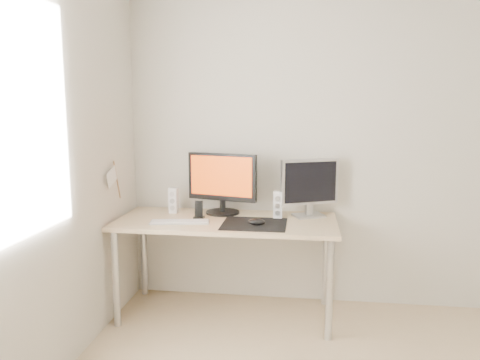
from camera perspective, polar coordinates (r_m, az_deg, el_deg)
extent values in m
plane|color=beige|center=(3.68, 13.72, 4.06)|extent=(3.50, 0.00, 3.50)
cube|color=black|center=(3.30, 1.75, -5.38)|extent=(0.45, 0.40, 0.00)
ellipsoid|color=black|center=(3.26, 2.05, -5.12)|extent=(0.12, 0.07, 0.04)
cube|color=#D1B587|center=(3.43, -1.69, -5.11)|extent=(1.60, 0.70, 0.03)
cylinder|color=silver|center=(3.47, -14.89, -11.55)|extent=(0.05, 0.05, 0.70)
cylinder|color=silver|center=(3.23, 10.87, -13.01)|extent=(0.05, 0.05, 0.70)
cylinder|color=silver|center=(3.98, -11.65, -8.74)|extent=(0.05, 0.05, 0.70)
cylinder|color=silver|center=(3.77, 10.42, -9.72)|extent=(0.05, 0.05, 0.70)
cylinder|color=black|center=(3.63, -2.11, -3.95)|extent=(0.32, 0.32, 0.02)
cylinder|color=black|center=(3.61, -2.12, -2.90)|extent=(0.05, 0.05, 0.12)
cube|color=black|center=(3.56, -2.19, 0.37)|extent=(0.54, 0.18, 0.36)
cube|color=#DE480B|center=(3.54, -2.35, 0.48)|extent=(0.49, 0.12, 0.30)
cube|color=silver|center=(3.56, 8.38, -4.31)|extent=(0.27, 0.24, 0.01)
cube|color=#ADADAF|center=(3.54, 8.40, -3.40)|extent=(0.06, 0.06, 0.10)
cube|color=#AEAEB1|center=(3.51, 8.48, -0.21)|extent=(0.43, 0.22, 0.34)
cube|color=black|center=(3.49, 8.63, -0.27)|extent=(0.37, 0.17, 0.30)
cube|color=white|center=(3.66, -8.09, -2.44)|extent=(0.06, 0.07, 0.20)
cylinder|color=#BBBBBD|center=(3.64, -8.26, -3.41)|extent=(0.04, 0.01, 0.04)
cylinder|color=#A8A8AA|center=(3.62, -8.28, -2.57)|extent=(0.04, 0.01, 0.04)
cylinder|color=silver|center=(3.61, -8.29, -1.73)|extent=(0.04, 0.01, 0.04)
cube|color=white|center=(3.47, 4.64, -3.01)|extent=(0.06, 0.07, 0.20)
cylinder|color=#BABBBD|center=(3.44, 4.59, -4.04)|extent=(0.04, 0.01, 0.04)
cylinder|color=silver|center=(3.43, 4.60, -3.15)|extent=(0.04, 0.01, 0.04)
cylinder|color=silver|center=(3.42, 4.62, -2.27)|extent=(0.04, 0.01, 0.04)
cube|color=#B3B3B5|center=(3.36, -7.35, -5.13)|extent=(0.43, 0.19, 0.01)
cube|color=white|center=(3.36, -7.35, -4.99)|extent=(0.41, 0.17, 0.01)
cube|color=black|center=(3.47, -5.02, -4.57)|extent=(0.07, 0.06, 0.02)
cube|color=black|center=(3.46, -5.04, -3.50)|extent=(0.06, 0.03, 0.12)
cylinder|color=#A57F54|center=(3.51, -14.77, 0.01)|extent=(0.01, 0.10, 0.29)
cube|color=white|center=(3.42, -15.34, 0.43)|extent=(0.00, 0.19, 0.15)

